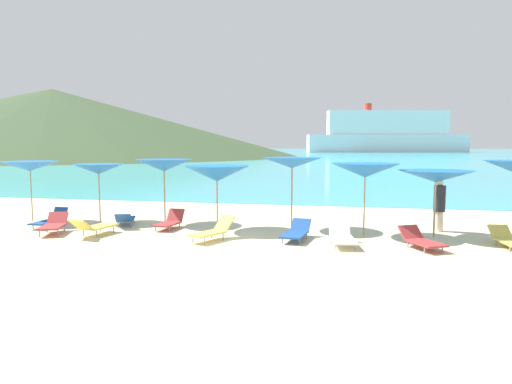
{
  "coord_description": "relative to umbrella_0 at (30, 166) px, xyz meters",
  "views": [
    {
      "loc": [
        3.18,
        -10.55,
        2.77
      ],
      "look_at": [
        0.01,
        4.49,
        1.2
      ],
      "focal_mm": 31.72,
      "sensor_mm": 36.0,
      "label": 1
    }
  ],
  "objects": [
    {
      "name": "beachgoer_1",
      "position": [
        14.28,
        1.06,
        -1.14
      ],
      "size": [
        0.37,
        0.37,
        1.7
      ],
      "rotation": [
        0.0,
        0.0,
        3.86
      ],
      "color": "beige",
      "rests_on": "ground_plane"
    },
    {
      "name": "ocean_water",
      "position": [
        8.27,
        226.49,
        -2.02
      ],
      "size": [
        650.0,
        440.0,
        0.02
      ],
      "primitive_type": "cube",
      "color": "#38B7CC",
      "rests_on": "ground_plane"
    },
    {
      "name": "lounge_chair_7",
      "position": [
        3.82,
        -0.19,
        -1.77
      ],
      "size": [
        1.05,
        1.63,
        0.53
      ],
      "rotation": [
        0.0,
        0.0,
        3.51
      ],
      "color": "#1E478C",
      "rests_on": "ground_plane"
    },
    {
      "name": "lounge_chair_4",
      "position": [
        13.35,
        -1.69,
        -1.79
      ],
      "size": [
        1.21,
        1.53,
        0.54
      ],
      "rotation": [
        0.0,
        0.0,
        0.49
      ],
      "color": "#A53333",
      "rests_on": "ground_plane"
    },
    {
      "name": "umbrella_0",
      "position": [
        0.0,
        0.0,
        0.0
      ],
      "size": [
        2.04,
        2.04,
        2.21
      ],
      "color": "#9E7F59",
      "rests_on": "ground_plane"
    },
    {
      "name": "ground_plane",
      "position": [
        8.27,
        6.16,
        -2.18
      ],
      "size": [
        50.0,
        100.0,
        0.3
      ],
      "primitive_type": "cube",
      "color": "beige"
    },
    {
      "name": "lounge_chair_1",
      "position": [
        11.23,
        -1.73,
        -1.76
      ],
      "size": [
        0.85,
        1.54,
        0.69
      ],
      "rotation": [
        0.0,
        0.0,
        0.17
      ],
      "color": "white",
      "rests_on": "ground_plane"
    },
    {
      "name": "umbrella_6",
      "position": [
        13.97,
        0.08,
        -0.18
      ],
      "size": [
        2.34,
        2.34,
        2.03
      ],
      "color": "#9E7F59",
      "rests_on": "ground_plane"
    },
    {
      "name": "lounge_chair_5",
      "position": [
        3.69,
        -1.94,
        -1.73
      ],
      "size": [
        0.84,
        1.66,
        0.62
      ],
      "rotation": [
        0.0,
        0.0,
        2.97
      ],
      "color": "#D8BF4C",
      "rests_on": "ground_plane"
    },
    {
      "name": "cruise_ship",
      "position": [
        26.11,
        185.51,
        5.7
      ],
      "size": [
        67.34,
        23.64,
        20.45
      ],
      "rotation": [
        0.0,
        0.0,
        0.23
      ],
      "color": "white",
      "rests_on": "ocean_water"
    },
    {
      "name": "umbrella_5",
      "position": [
        11.87,
        -0.08,
        -0.01
      ],
      "size": [
        2.2,
        2.2,
        2.24
      ],
      "color": "#9E7F59",
      "rests_on": "ground_plane"
    },
    {
      "name": "umbrella_4",
      "position": [
        9.52,
        0.57,
        0.18
      ],
      "size": [
        2.24,
        2.24,
        2.39
      ],
      "color": "#9E7F59",
      "rests_on": "ground_plane"
    },
    {
      "name": "umbrella_3",
      "position": [
        7.11,
        -0.07,
        -0.17
      ],
      "size": [
        2.25,
        2.25,
        2.12
      ],
      "color": "#9E7F59",
      "rests_on": "ground_plane"
    },
    {
      "name": "headland_hill",
      "position": [
        -68.11,
        95.52,
        7.01
      ],
      "size": [
        132.57,
        132.57,
        18.08
      ],
      "primitive_type": "cone",
      "color": "#384C2D",
      "rests_on": "ground_plane"
    },
    {
      "name": "umbrella_1",
      "position": [
        2.42,
        0.54,
        -0.11
      ],
      "size": [
        1.84,
        1.84,
        2.11
      ],
      "color": "#9E7F59",
      "rests_on": "ground_plane"
    },
    {
      "name": "lounge_chair_6",
      "position": [
        9.9,
        -1.28,
        -1.79
      ],
      "size": [
        0.79,
        1.66,
        0.54
      ],
      "rotation": [
        0.0,
        0.0,
        -0.13
      ],
      "color": "#1E478C",
      "rests_on": "ground_plane"
    },
    {
      "name": "lounge_chair_10",
      "position": [
        2.23,
        -1.86,
        -1.73
      ],
      "size": [
        1.08,
        1.55,
        0.6
      ],
      "rotation": [
        0.0,
        0.0,
        0.36
      ],
      "color": "#A53333",
      "rests_on": "ground_plane"
    },
    {
      "name": "lounge_chair_11",
      "position": [
        5.52,
        -0.34,
        -1.78
      ],
      "size": [
        0.67,
        1.37,
        0.6
      ],
      "rotation": [
        0.0,
        0.0,
        -0.07
      ],
      "color": "#A53333",
      "rests_on": "ground_plane"
    },
    {
      "name": "lounge_chair_2",
      "position": [
        1.32,
        -0.79,
        -1.79
      ],
      "size": [
        0.56,
        1.47,
        0.6
      ],
      "rotation": [
        0.0,
        0.0,
        -0.02
      ],
      "color": "#1E478C",
      "rests_on": "ground_plane"
    },
    {
      "name": "lounge_chair_8",
      "position": [
        7.5,
        -1.85,
        -1.73
      ],
      "size": [
        1.13,
        1.62,
        0.67
      ],
      "rotation": [
        0.0,
        0.0,
        -0.44
      ],
      "color": "#D8BF4C",
      "rests_on": "ground_plane"
    },
    {
      "name": "lounge_chair_3",
      "position": [
        15.73,
        -1.06,
        -1.8
      ],
      "size": [
        0.77,
        1.65,
        0.5
      ],
      "rotation": [
        0.0,
        0.0,
        0.13
      ],
      "color": "#D8BF4C",
      "rests_on": "ground_plane"
    },
    {
      "name": "umbrella_2",
      "position": [
        4.9,
        0.71,
        0.04
      ],
      "size": [
        2.07,
        2.07,
        2.29
      ],
      "color": "#9E7F59",
      "rests_on": "ground_plane"
    }
  ]
}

